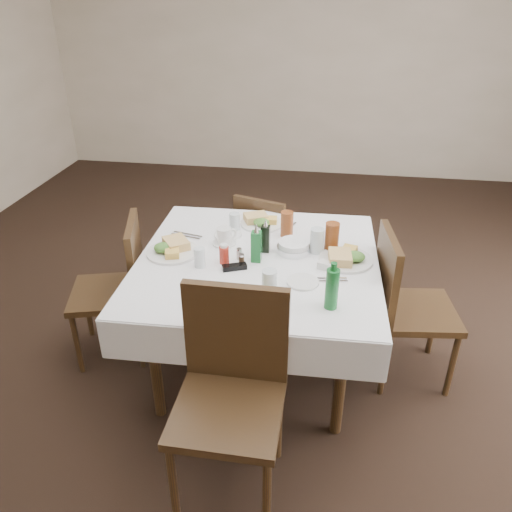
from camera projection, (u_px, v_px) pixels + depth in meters
The scene contains 33 objects.
ground_plane at pixel (256, 341), 3.37m from camera, with size 7.00×7.00×0.00m, color black.
room_shell at pixel (256, 76), 2.55m from camera, with size 6.04×7.04×2.80m.
dining_table at pixel (258, 271), 2.85m from camera, with size 1.38×1.38×0.76m.
chair_north at pixel (265, 240), 3.66m from camera, with size 0.49×0.49×0.83m.
chair_south at pixel (232, 381), 2.22m from camera, with size 0.48×0.48×1.00m.
chair_east at pixel (402, 299), 2.86m from camera, with size 0.49×0.49×0.94m.
chair_west at pixel (120, 281), 3.06m from camera, with size 0.53×0.53×0.91m.
meal_north at pixel (261, 221), 3.20m from camera, with size 0.27×0.27×0.06m.
meal_south at pixel (249, 306), 2.37m from camera, with size 0.24×0.24×0.05m.
meal_east at pixel (346, 258), 2.77m from camera, with size 0.30×0.30×0.07m.
meal_west at pixel (172, 249), 2.87m from camera, with size 0.30×0.30×0.07m.
side_plate_a at pixel (228, 235), 3.07m from camera, with size 0.17×0.17×0.01m.
side_plate_b at pixel (303, 282), 2.59m from camera, with size 0.17×0.17×0.01m.
water_n at pixel (235, 222), 3.10m from camera, with size 0.06×0.06×0.12m.
water_s at pixel (269, 283), 2.45m from camera, with size 0.08×0.08×0.14m.
water_e at pixel (317, 241), 2.85m from camera, with size 0.08×0.08×0.15m.
water_w at pixel (200, 257), 2.71m from camera, with size 0.06×0.06×0.11m.
iced_tea_a at pixel (287, 224), 3.03m from camera, with size 0.08×0.08×0.16m.
iced_tea_b at pixel (332, 237), 2.87m from camera, with size 0.08×0.08×0.17m.
bread_basket at pixel (294, 247), 2.87m from camera, with size 0.19×0.19×0.06m.
oil_cruet_dark at pixel (265, 238), 2.85m from camera, with size 0.05×0.05×0.20m.
oil_cruet_green at pixel (256, 245), 2.75m from camera, with size 0.05×0.05×0.23m.
ketchup_bottle at pixel (224, 254), 2.75m from camera, with size 0.05×0.05×0.12m.
salt_shaker at pixel (239, 254), 2.79m from camera, with size 0.03×0.03×0.07m.
pepper_shaker at pixel (241, 260), 2.73m from camera, with size 0.03×0.03×0.07m.
coffee_mug at pixel (224, 237), 2.95m from camera, with size 0.14×0.14×0.10m.
sunglasses at pixel (234, 267), 2.70m from camera, with size 0.14×0.09×0.03m.
green_bottle at pixel (332, 288), 2.34m from camera, with size 0.06×0.06×0.24m.
sugar_caddy at pixel (326, 265), 2.70m from camera, with size 0.09×0.07×0.04m.
cutlery_n at pixel (289, 227), 3.17m from camera, with size 0.09×0.16×0.01m.
cutlery_s at pixel (198, 305), 2.40m from camera, with size 0.06×0.20×0.01m.
cutlery_e at pixel (331, 280), 2.61m from camera, with size 0.17×0.07×0.01m.
cutlery_w at pixel (187, 236), 3.06m from camera, with size 0.20×0.09×0.01m.
Camera 1 is at (0.41, -2.64, 2.13)m, focal length 35.00 mm.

